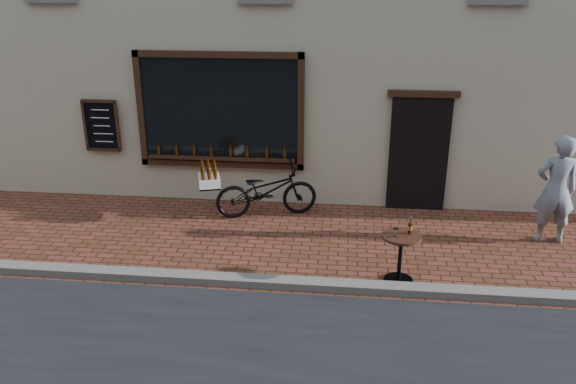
# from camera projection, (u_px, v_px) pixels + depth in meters

# --- Properties ---
(ground) EXTENTS (90.00, 90.00, 0.00)m
(ground) POSITION_uv_depth(u_px,v_px,m) (303.00, 295.00, 7.99)
(ground) COLOR #522D1A
(ground) RESTS_ON ground
(kerb) EXTENTS (90.00, 0.25, 0.12)m
(kerb) POSITION_uv_depth(u_px,v_px,m) (304.00, 284.00, 8.16)
(kerb) COLOR slate
(kerb) RESTS_ON ground
(cargo_bicycle) EXTENTS (2.28, 1.23, 1.07)m
(cargo_bicycle) POSITION_uv_depth(u_px,v_px,m) (264.00, 190.00, 10.50)
(cargo_bicycle) COLOR black
(cargo_bicycle) RESTS_ON ground
(bistro_table) EXTENTS (0.59, 0.59, 1.01)m
(bistro_table) POSITION_uv_depth(u_px,v_px,m) (401.00, 248.00, 8.17)
(bistro_table) COLOR black
(bistro_table) RESTS_ON ground
(pedestrian) EXTENTS (0.69, 0.45, 1.87)m
(pedestrian) POSITION_uv_depth(u_px,v_px,m) (556.00, 190.00, 9.31)
(pedestrian) COLOR gray
(pedestrian) RESTS_ON ground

